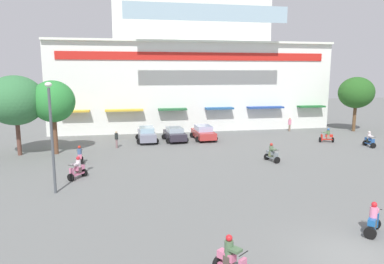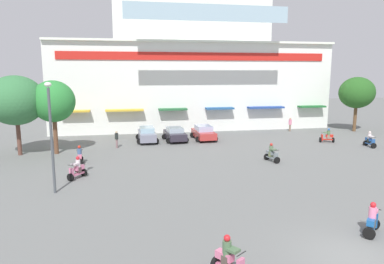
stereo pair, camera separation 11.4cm
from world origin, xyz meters
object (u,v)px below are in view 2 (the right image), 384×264
Objects in this scene: scooter_rider_3 at (372,221)px; pedestrian_1 at (117,138)px; scooter_rider_7 at (77,169)px; plaza_tree_1 at (357,93)px; scooter_rider_4 at (272,154)px; streetlamp_near at (51,129)px; parked_car_0 at (147,134)px; plaza_tree_2 at (16,100)px; scooter_rider_0 at (370,140)px; scooter_rider_5 at (80,156)px; scooter_rider_8 at (229,259)px; scooter_rider_6 at (327,137)px; parked_car_1 at (175,134)px; plaza_tree_0 at (53,102)px; parked_car_2 at (204,133)px; pedestrian_0 at (290,124)px.

pedestrian_1 is (-11.63, 20.78, 0.31)m from scooter_rider_3.
plaza_tree_1 is at bearing 24.44° from scooter_rider_7.
scooter_rider_4 is 1.00× the size of scooter_rider_7.
streetlamp_near is at bearing 150.64° from scooter_rider_3.
scooter_rider_3 is (8.60, -23.37, -0.15)m from parked_car_0.
scooter_rider_0 is at bearing -4.75° from plaza_tree_2.
scooter_rider_8 reaches higher than scooter_rider_5.
scooter_rider_4 is at bearing -16.77° from plaza_tree_2.
plaza_tree_1 is at bearing 38.87° from scooter_rider_6.
scooter_rider_0 is 1.00× the size of scooter_rider_4.
scooter_rider_5 is 7.61m from streetlamp_near.
pedestrian_1 reaches higher than parked_car_0.
plaza_tree_2 is at bearing 114.09° from streetlamp_near.
streetlamp_near reaches higher than parked_car_1.
scooter_rider_3 is at bearing -76.22° from parked_car_1.
plaza_tree_1 is 4.30× the size of scooter_rider_7.
scooter_rider_3 is at bearing -44.22° from plaza_tree_2.
scooter_rider_8 is at bearing -164.66° from scooter_rider_3.
plaza_tree_0 reaches higher than scooter_rider_8.
parked_car_0 is at bearing 132.70° from scooter_rider_4.
scooter_rider_0 is (15.03, -6.68, -0.13)m from parked_car_2.
parked_car_2 is 2.80× the size of scooter_rider_3.
plaza_tree_1 is at bearing 9.99° from plaza_tree_0.
scooter_rider_4 is 0.94× the size of pedestrian_1.
pedestrian_1 is (-21.33, 1.26, 0.33)m from scooter_rider_6.
plaza_tree_0 is at bearing 160.71° from scooter_rider_4.
parked_car_1 is 23.84m from scooter_rider_3.
plaza_tree_2 is 1.04× the size of streetlamp_near.
plaza_tree_1 reaches higher than pedestrian_1.
parked_car_0 is 2.57× the size of pedestrian_0.
scooter_rider_6 is (12.23, -3.86, -0.15)m from parked_car_2.
plaza_tree_2 is at bearing -165.21° from parked_car_1.
plaza_tree_2 is 4.11× the size of pedestrian_0.
scooter_rider_4 is 1.02× the size of scooter_rider_6.
scooter_rider_4 reaches higher than scooter_rider_5.
parked_car_0 is at bearing -169.35° from pedestrian_0.
parked_car_0 reaches higher than scooter_rider_0.
pedestrian_0 reaches higher than scooter_rider_5.
plaza_tree_2 is 28.11m from scooter_rider_3.
pedestrian_0 is 1.02× the size of pedestrian_1.
plaza_tree_2 is 1.60× the size of parked_car_2.
plaza_tree_0 is at bearing 114.31° from scooter_rider_8.
plaza_tree_1 is at bearing 5.58° from parked_car_2.
scooter_rider_0 is (-4.35, -8.58, -4.06)m from plaza_tree_1.
streetlamp_near is (-0.97, -2.77, 3.24)m from scooter_rider_7.
plaza_tree_2 is 4.58× the size of scooter_rider_6.
parked_car_2 is 14.35m from scooter_rider_5.
scooter_rider_0 is at bearing 11.63° from scooter_rider_7.
parked_car_1 is 17.70m from streetlamp_near.
scooter_rider_8 reaches higher than parked_car_1.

